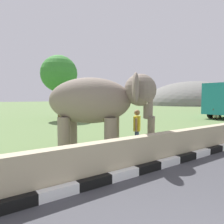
# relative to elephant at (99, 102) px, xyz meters

# --- Properties ---
(striped_curb) EXTENTS (16.20, 0.20, 0.24)m
(striped_curb) POSITION_rel_elephant_xyz_m (-2.18, -2.46, -1.84)
(striped_curb) COLOR white
(striped_curb) RESTS_ON ground_plane
(barrier_parapet) EXTENTS (28.00, 0.36, 1.00)m
(barrier_parapet) POSITION_rel_elephant_xyz_m (0.17, -2.16, -1.46)
(barrier_parapet) COLOR tan
(barrier_parapet) RESTS_ON ground_plane
(elephant) EXTENTS (3.85, 3.81, 2.98)m
(elephant) POSITION_rel_elephant_xyz_m (0.00, 0.00, 0.00)
(elephant) COLOR gray
(elephant) RESTS_ON ground_plane
(person_handler) EXTENTS (0.54, 0.48, 1.66)m
(person_handler) POSITION_rel_elephant_xyz_m (1.46, -0.49, -1.04)
(person_handler) COLOR navy
(person_handler) RESTS_ON ground_plane
(cow_far) EXTENTS (1.93, 0.98, 1.23)m
(cow_far) POSITION_rel_elephant_xyz_m (16.38, 4.27, -1.09)
(cow_far) COLOR #473323
(cow_far) RESTS_ON ground_plane
(tree_distant) EXTENTS (3.48, 3.48, 6.13)m
(tree_distant) POSITION_rel_elephant_xyz_m (3.89, 13.05, 2.40)
(tree_distant) COLOR brown
(tree_distant) RESTS_ON ground_plane
(hill_east) EXTENTS (32.85, 26.28, 13.62)m
(hill_east) POSITION_rel_elephant_xyz_m (53.17, 30.46, -1.96)
(hill_east) COLOR slate
(hill_east) RESTS_ON ground_plane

